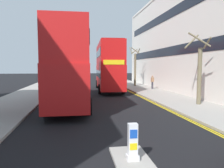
% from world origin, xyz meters
% --- Properties ---
extents(sidewalk_right, '(4.00, 80.00, 0.14)m').
position_xyz_m(sidewalk_right, '(6.50, 16.00, 0.07)').
color(sidewalk_right, '#9E9991').
rests_on(sidewalk_right, ground).
extents(sidewalk_left, '(4.00, 80.00, 0.14)m').
position_xyz_m(sidewalk_left, '(-6.50, 16.00, 0.07)').
color(sidewalk_left, '#9E9991').
rests_on(sidewalk_left, ground).
extents(kerb_line_outer, '(0.10, 56.00, 0.01)m').
position_xyz_m(kerb_line_outer, '(4.40, 14.00, 0.00)').
color(kerb_line_outer, yellow).
rests_on(kerb_line_outer, ground).
extents(kerb_line_inner, '(0.10, 56.00, 0.01)m').
position_xyz_m(kerb_line_inner, '(4.24, 14.00, 0.00)').
color(kerb_line_inner, yellow).
rests_on(kerb_line_inner, ground).
extents(traffic_island, '(1.10, 2.20, 0.10)m').
position_xyz_m(traffic_island, '(0.00, 3.94, 0.05)').
color(traffic_island, '#9E9991').
rests_on(traffic_island, ground).
extents(keep_left_bollard, '(0.36, 0.28, 1.11)m').
position_xyz_m(keep_left_bollard, '(0.00, 3.94, 0.61)').
color(keep_left_bollard, silver).
rests_on(keep_left_bollard, traffic_island).
extents(double_decker_bus_away, '(2.91, 10.84, 5.64)m').
position_xyz_m(double_decker_bus_away, '(-2.15, 13.95, 3.03)').
color(double_decker_bus_away, red).
rests_on(double_decker_bus_away, ground).
extents(double_decker_bus_oncoming, '(3.15, 10.90, 5.64)m').
position_xyz_m(double_decker_bus_oncoming, '(2.03, 23.26, 3.03)').
color(double_decker_bus_oncoming, red).
rests_on(double_decker_bus_oncoming, ground).
extents(pedestrian_far, '(0.34, 0.22, 1.62)m').
position_xyz_m(pedestrian_far, '(7.44, 22.96, 0.99)').
color(pedestrian_far, '#2D2D38').
rests_on(pedestrian_far, sidewalk_right).
extents(street_tree_near, '(1.69, 2.15, 5.17)m').
position_xyz_m(street_tree_near, '(7.07, 12.17, 2.57)').
color(street_tree_near, '#6B6047').
rests_on(street_tree_near, sidewalk_right).
extents(street_tree_mid, '(1.39, 1.46, 5.53)m').
position_xyz_m(street_tree_mid, '(6.47, 27.61, 2.83)').
color(street_tree_mid, '#6B6047').
rests_on(street_tree_mid, sidewalk_right).
extents(street_tree_far, '(1.90, 1.92, 5.15)m').
position_xyz_m(street_tree_far, '(5.27, 35.73, 2.53)').
color(street_tree_far, '#6B6047').
rests_on(street_tree_far, sidewalk_right).
extents(townhouse_terrace_right, '(10.08, 28.00, 12.04)m').
position_xyz_m(townhouse_terrace_right, '(13.50, 23.30, 6.02)').
color(townhouse_terrace_right, silver).
rests_on(townhouse_terrace_right, ground).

